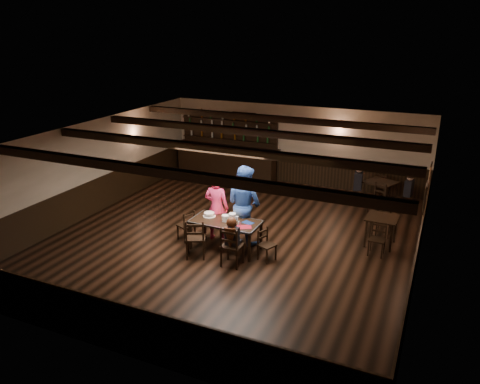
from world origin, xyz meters
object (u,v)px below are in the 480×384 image
at_px(woman_pink, 217,207).
at_px(chair_near_left, 195,236).
at_px(chair_near_right, 231,244).
at_px(man_blue, 244,204).
at_px(dining_table, 226,224).
at_px(cake, 209,215).
at_px(bar_counter, 227,157).

bearing_deg(woman_pink, chair_near_left, 86.26).
distance_m(chair_near_left, chair_near_right, 0.93).
bearing_deg(chair_near_right, man_blue, 101.06).
xyz_separation_m(dining_table, chair_near_right, (0.49, -0.76, -0.11)).
bearing_deg(woman_pink, cake, 79.41).
relative_size(chair_near_left, woman_pink, 0.56).
height_order(dining_table, man_blue, man_blue).
xyz_separation_m(woman_pink, cake, (-0.03, -0.34, -0.07)).
bearing_deg(cake, chair_near_left, -86.09).
relative_size(woman_pink, man_blue, 0.87).
distance_m(chair_near_left, cake, 0.87).
bearing_deg(woman_pink, chair_near_right, 123.52).
relative_size(dining_table, chair_near_left, 1.74).
bearing_deg(man_blue, dining_table, 90.78).
height_order(dining_table, cake, cake).
bearing_deg(woman_pink, bar_counter, -72.16).
bearing_deg(dining_table, woman_pink, 136.05).
bearing_deg(dining_table, bar_counter, 115.12).
distance_m(chair_near_left, woman_pink, 1.21).
bearing_deg(bar_counter, man_blue, -60.02).
height_order(chair_near_left, cake, chair_near_left).
bearing_deg(bar_counter, cake, -68.95).
bearing_deg(dining_table, man_blue, 71.59).
distance_m(chair_near_right, bar_counter, 6.91).
height_order(man_blue, bar_counter, bar_counter).
relative_size(chair_near_right, woman_pink, 0.56).
xyz_separation_m(chair_near_right, woman_pink, (-0.95, 1.20, 0.30)).
height_order(dining_table, chair_near_right, chair_near_right).
bearing_deg(bar_counter, dining_table, -64.88).
height_order(chair_near_right, man_blue, man_blue).
height_order(woman_pink, bar_counter, bar_counter).
xyz_separation_m(dining_table, chair_near_left, (-0.44, -0.73, -0.11)).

